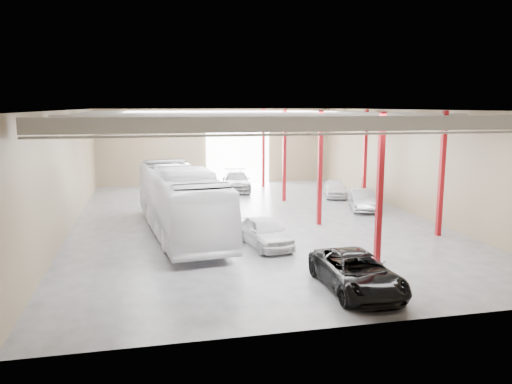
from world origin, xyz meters
name	(u,v)px	position (x,y,z in m)	size (l,w,h in m)	color
depot_shell	(253,142)	(0.13, 0.48, 4.98)	(22.12, 32.12, 7.06)	#4A4A4F
coach_bus	(180,200)	(-4.69, -2.28, 1.91)	(3.21, 13.71, 3.82)	white
black_sedan	(357,272)	(1.46, -13.00, 0.75)	(2.50, 5.42, 1.51)	black
car_row_a	(264,232)	(-0.63, -6.00, 0.78)	(1.83, 4.56, 1.55)	silver
car_row_b	(214,201)	(-2.00, 3.36, 0.74)	(1.56, 4.46, 1.47)	#B4B4B9
car_row_c	(236,181)	(1.05, 11.54, 0.83)	(2.33, 5.72, 1.66)	gray
car_right_near	(362,199)	(8.30, 1.60, 0.73)	(1.54, 4.43, 1.46)	#A2A2A7
car_right_far	(335,188)	(8.30, 6.80, 0.70)	(1.64, 4.08, 1.39)	silver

